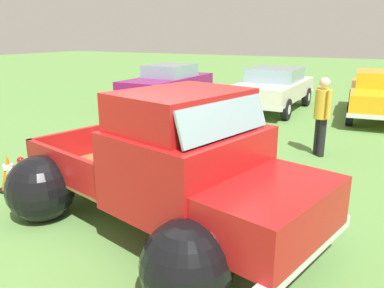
% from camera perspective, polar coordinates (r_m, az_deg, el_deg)
% --- Properties ---
extents(ground_plane, '(80.00, 80.00, 0.00)m').
position_cam_1_polar(ground_plane, '(5.51, -5.66, -11.68)').
color(ground_plane, '#609347').
extents(vintage_pickup_truck, '(4.94, 3.58, 1.96)m').
position_cam_1_polar(vintage_pickup_truck, '(4.94, -2.84, -5.35)').
color(vintage_pickup_truck, black).
rests_on(vintage_pickup_truck, ground).
extents(show_car_0, '(1.83, 4.38, 1.43)m').
position_cam_1_polar(show_car_0, '(14.66, -3.51, 9.12)').
color(show_car_0, black).
rests_on(show_car_0, ground).
extents(show_car_1, '(1.97, 4.32, 1.43)m').
position_cam_1_polar(show_car_1, '(13.56, 11.94, 8.25)').
color(show_car_1, black).
rests_on(show_car_1, ground).
extents(show_car_2, '(2.29, 4.75, 1.43)m').
position_cam_1_polar(show_car_2, '(13.36, 26.43, 6.81)').
color(show_car_2, black).
rests_on(show_car_2, ground).
extents(spectator_0, '(0.48, 0.48, 1.69)m').
position_cam_1_polar(spectator_0, '(8.60, 18.74, 4.54)').
color(spectator_0, black).
rests_on(spectator_0, ground).
extents(lane_cone_0, '(0.36, 0.36, 0.63)m').
position_cam_1_polar(lane_cone_0, '(7.15, -25.52, -3.89)').
color(lane_cone_0, black).
rests_on(lane_cone_0, ground).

